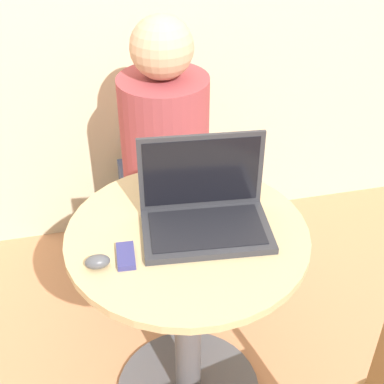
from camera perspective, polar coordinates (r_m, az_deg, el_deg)
round_table at (r=1.70m, az=-0.47°, el=-11.32°), size 0.69×0.69×0.76m
laptop at (r=1.51m, az=1.35°, el=-1.85°), size 0.38×0.26×0.26m
cell_phone at (r=1.44m, az=-7.07°, el=-6.78°), size 0.05×0.10×0.02m
computer_mouse at (r=1.42m, az=-10.05°, el=-7.34°), size 0.07×0.04×0.04m
person_seated at (r=2.19m, az=-3.04°, el=1.41°), size 0.33×0.52×1.19m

